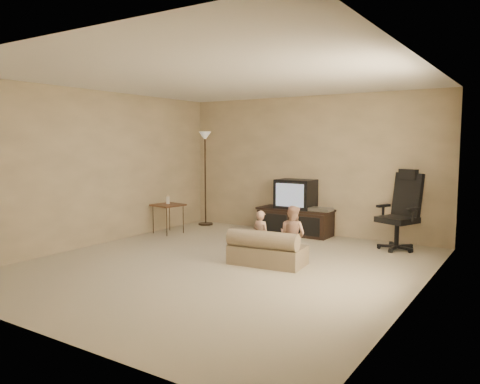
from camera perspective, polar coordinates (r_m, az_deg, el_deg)
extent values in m
plane|color=#B8AD92|center=(6.44, -2.07, -8.92)|extent=(5.50, 5.50, 0.00)
plane|color=white|center=(6.28, -2.16, 13.72)|extent=(5.50, 5.50, 0.00)
plane|color=#CBB38D|center=(8.63, 8.43, 3.23)|extent=(5.00, 0.00, 5.00)
plane|color=#CBB38D|center=(4.29, -23.68, 0.05)|extent=(5.00, 0.00, 5.00)
plane|color=#CBB38D|center=(7.93, -17.10, 2.80)|extent=(0.00, 5.50, 5.50)
plane|color=#CBB38D|center=(5.22, 20.98, 1.14)|extent=(0.00, 5.50, 5.50)
cube|color=black|center=(8.57, 6.71, -3.73)|extent=(1.34, 0.49, 0.43)
cube|color=black|center=(8.53, 6.73, -2.12)|extent=(1.38, 0.53, 0.04)
cube|color=black|center=(8.50, 4.08, -3.75)|extent=(0.55, 0.03, 0.32)
cube|color=black|center=(8.22, 7.91, -4.13)|extent=(0.55, 0.03, 0.32)
cube|color=black|center=(8.51, 6.81, -0.23)|extent=(0.67, 0.48, 0.52)
cube|color=silver|center=(8.30, 6.06, -0.39)|extent=(0.55, 0.02, 0.41)
cube|color=#AEAEB0|center=(8.26, 9.84, -2.10)|extent=(0.38, 0.27, 0.06)
cylinder|color=black|center=(7.67, 18.56, -4.90)|extent=(0.07, 0.07, 0.40)
cube|color=black|center=(7.63, 18.62, -3.22)|extent=(0.65, 0.65, 0.09)
cube|color=black|center=(7.77, 19.75, -0.36)|extent=(0.51, 0.34, 0.70)
cube|color=black|center=(7.74, 19.84, 2.05)|extent=(0.31, 0.20, 0.16)
cube|color=black|center=(7.76, 17.07, -1.61)|extent=(0.17, 0.28, 0.04)
cube|color=black|center=(7.45, 20.32, -2.03)|extent=(0.17, 0.28, 0.04)
cube|color=brown|center=(8.66, -8.77, -1.57)|extent=(0.56, 0.56, 0.03)
cylinder|color=#302315|center=(8.73, -10.55, -3.29)|extent=(0.01, 0.01, 0.53)
cylinder|color=#302315|center=(8.43, -8.92, -3.59)|extent=(0.01, 0.01, 0.53)
cylinder|color=#302315|center=(8.97, -8.58, -3.00)|extent=(0.01, 0.01, 0.53)
cylinder|color=#302315|center=(8.68, -6.94, -3.29)|extent=(0.01, 0.01, 0.53)
cylinder|color=beige|center=(8.72, -8.79, -0.98)|extent=(0.07, 0.07, 0.14)
cone|color=beige|center=(8.71, -8.80, -0.38)|extent=(0.05, 0.05, 0.05)
cylinder|color=#302315|center=(9.56, -4.21, -3.90)|extent=(0.29, 0.29, 0.03)
cylinder|color=#302315|center=(9.45, -4.25, 1.39)|extent=(0.03, 0.03, 1.78)
cone|color=beige|center=(9.42, -4.29, 6.85)|extent=(0.25, 0.25, 0.17)
cube|color=gray|center=(6.48, 3.40, -7.63)|extent=(1.06, 0.65, 0.26)
cylinder|color=gray|center=(6.27, 2.77, -5.84)|extent=(1.00, 0.34, 0.24)
imported|color=tan|center=(6.57, 2.58, -5.38)|extent=(0.29, 0.23, 0.72)
imported|color=tan|center=(6.47, 6.41, -5.20)|extent=(0.41, 0.26, 0.81)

